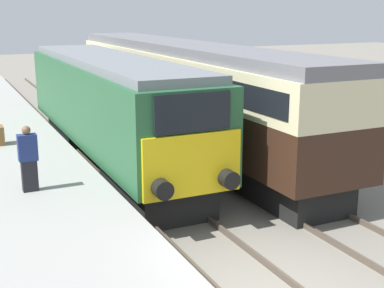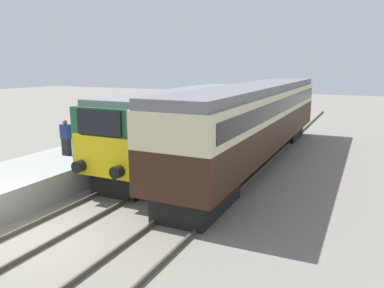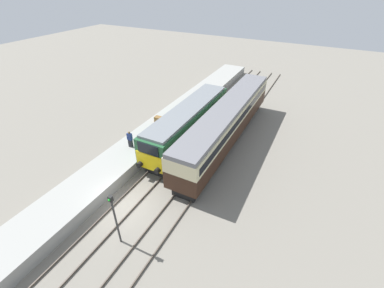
{
  "view_description": "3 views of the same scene",
  "coord_description": "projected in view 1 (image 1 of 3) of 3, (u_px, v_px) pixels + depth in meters",
  "views": [
    {
      "loc": [
        -5.06,
        -7.41,
        5.26
      ],
      "look_at": [
        0.0,
        3.38,
        2.25
      ],
      "focal_mm": 50.0,
      "sensor_mm": 36.0,
      "label": 1
    },
    {
      "loc": [
        8.53,
        -6.99,
        5.0
      ],
      "look_at": [
        1.7,
        7.38,
        1.6
      ],
      "focal_mm": 35.0,
      "sensor_mm": 36.0,
      "label": 2
    },
    {
      "loc": [
        10.35,
        -9.37,
        14.17
      ],
      "look_at": [
        1.7,
        7.38,
        1.6
      ],
      "focal_mm": 24.0,
      "sensor_mm": 36.0,
      "label": 3
    }
  ],
  "objects": [
    {
      "name": "rails_near_track",
      "position": [
        166.0,
        209.0,
        14.25
      ],
      "size": [
        1.51,
        60.0,
        0.14
      ],
      "color": "#4C4238",
      "rests_on": "ground_plane"
    },
    {
      "name": "person_on_platform",
      "position": [
        28.0,
        159.0,
        12.59
      ],
      "size": [
        0.44,
        0.26,
        1.59
      ],
      "color": "black",
      "rests_on": "platform_left"
    },
    {
      "name": "platform_left",
      "position": [
        21.0,
        178.0,
        15.41
      ],
      "size": [
        3.5,
        50.0,
        1.04
      ],
      "color": "gray",
      "rests_on": "ground_plane"
    },
    {
      "name": "locomotive",
      "position": [
        110.0,
        106.0,
        18.08
      ],
      "size": [
        2.7,
        13.58,
        3.73
      ],
      "color": "black",
      "rests_on": "ground_plane"
    },
    {
      "name": "rails_far_track",
      "position": [
        273.0,
        192.0,
        15.65
      ],
      "size": [
        1.5,
        60.0,
        0.14
      ],
      "color": "#4C4238",
      "rests_on": "ground_plane"
    },
    {
      "name": "passenger_carriage",
      "position": [
        182.0,
        84.0,
        20.79
      ],
      "size": [
        2.75,
        18.77,
        4.02
      ],
      "color": "black",
      "rests_on": "ground_plane"
    }
  ]
}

